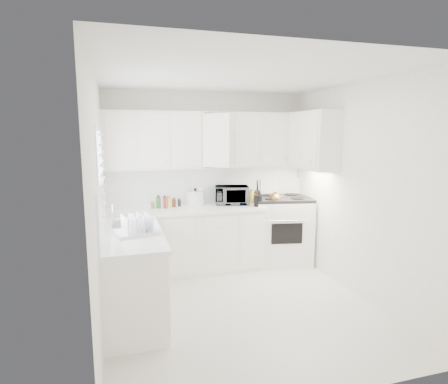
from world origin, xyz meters
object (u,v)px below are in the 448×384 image
object	(u,v)px
rice_cooker	(195,197)
utensil_crock	(258,193)
stove	(281,221)
dish_rack	(136,223)
tea_kettle	(275,198)
microwave	(232,193)

from	to	relation	value
rice_cooker	utensil_crock	bearing A→B (deg)	-39.62
stove	dish_rack	size ratio (longest dim) A/B	3.11
tea_kettle	utensil_crock	xyz separation A→B (m)	(-0.29, -0.05, 0.10)
stove	microwave	distance (m)	0.91
tea_kettle	utensil_crock	world-z (taller)	utensil_crock
dish_rack	rice_cooker	bearing A→B (deg)	43.08
utensil_crock	microwave	bearing A→B (deg)	137.98
rice_cooker	microwave	bearing A→B (deg)	-23.32
tea_kettle	microwave	bearing A→B (deg)	-177.15
microwave	utensil_crock	world-z (taller)	utensil_crock
tea_kettle	rice_cooker	distance (m)	1.18
tea_kettle	utensil_crock	distance (m)	0.31
tea_kettle	utensil_crock	bearing A→B (deg)	-146.28
tea_kettle	utensil_crock	size ratio (longest dim) A/B	0.61
microwave	rice_cooker	world-z (taller)	microwave
tea_kettle	rice_cooker	xyz separation A→B (m)	(-1.15, 0.28, 0.03)
microwave	rice_cooker	bearing A→B (deg)	-171.92
stove	microwave	xyz separation A→B (m)	(-0.78, 0.08, 0.46)
microwave	utensil_crock	distance (m)	0.42
dish_rack	stove	bearing A→B (deg)	16.03
rice_cooker	utensil_crock	size ratio (longest dim) A/B	0.64
microwave	utensil_crock	xyz separation A→B (m)	(0.31, -0.28, 0.03)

